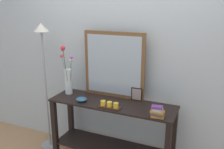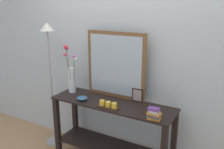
{
  "view_description": "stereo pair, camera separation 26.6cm",
  "coord_description": "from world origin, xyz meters",
  "px_view_note": "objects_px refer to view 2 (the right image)",
  "views": [
    {
      "loc": [
        1.03,
        -2.34,
        1.89
      ],
      "look_at": [
        0.0,
        0.0,
        1.14
      ],
      "focal_mm": 39.65,
      "sensor_mm": 36.0,
      "label": 1
    },
    {
      "loc": [
        1.26,
        -2.22,
        1.89
      ],
      "look_at": [
        0.0,
        0.0,
        1.14
      ],
      "focal_mm": 39.65,
      "sensor_mm": 36.0,
      "label": 2
    }
  ],
  "objects_px": {
    "decorative_bowl": "(82,98)",
    "candle_tray": "(108,105)",
    "mirror_leaning": "(116,65)",
    "floor_lamp": "(50,65)",
    "book_stack": "(154,114)",
    "console_table": "(112,127)",
    "picture_frame_small": "(137,95)",
    "tall_vase_left": "(71,76)"
  },
  "relations": [
    {
      "from": "book_stack",
      "to": "floor_lamp",
      "type": "relative_size",
      "value": 0.08
    },
    {
      "from": "mirror_leaning",
      "to": "candle_tray",
      "type": "distance_m",
      "value": 0.49
    },
    {
      "from": "mirror_leaning",
      "to": "picture_frame_small",
      "type": "bearing_deg",
      "value": -2.92
    },
    {
      "from": "picture_frame_small",
      "to": "book_stack",
      "type": "relative_size",
      "value": 1.11
    },
    {
      "from": "console_table",
      "to": "picture_frame_small",
      "type": "bearing_deg",
      "value": 35.95
    },
    {
      "from": "console_table",
      "to": "candle_tray",
      "type": "relative_size",
      "value": 5.84
    },
    {
      "from": "candle_tray",
      "to": "floor_lamp",
      "type": "relative_size",
      "value": 0.15
    },
    {
      "from": "tall_vase_left",
      "to": "candle_tray",
      "type": "relative_size",
      "value": 2.5
    },
    {
      "from": "book_stack",
      "to": "floor_lamp",
      "type": "bearing_deg",
      "value": 172.44
    },
    {
      "from": "console_table",
      "to": "picture_frame_small",
      "type": "height_order",
      "value": "picture_frame_small"
    },
    {
      "from": "picture_frame_small",
      "to": "floor_lamp",
      "type": "xyz_separation_m",
      "value": [
        -1.18,
        -0.12,
        0.23
      ]
    },
    {
      "from": "tall_vase_left",
      "to": "floor_lamp",
      "type": "bearing_deg",
      "value": 180.0
    },
    {
      "from": "console_table",
      "to": "tall_vase_left",
      "type": "relative_size",
      "value": 2.34
    },
    {
      "from": "decorative_bowl",
      "to": "candle_tray",
      "type": "bearing_deg",
      "value": -4.64
    },
    {
      "from": "floor_lamp",
      "to": "console_table",
      "type": "bearing_deg",
      "value": -2.8
    },
    {
      "from": "console_table",
      "to": "book_stack",
      "type": "distance_m",
      "value": 0.67
    },
    {
      "from": "mirror_leaning",
      "to": "floor_lamp",
      "type": "distance_m",
      "value": 0.9
    },
    {
      "from": "console_table",
      "to": "decorative_bowl",
      "type": "bearing_deg",
      "value": -161.96
    },
    {
      "from": "mirror_leaning",
      "to": "floor_lamp",
      "type": "bearing_deg",
      "value": -171.22
    },
    {
      "from": "console_table",
      "to": "picture_frame_small",
      "type": "relative_size",
      "value": 9.36
    },
    {
      "from": "tall_vase_left",
      "to": "book_stack",
      "type": "relative_size",
      "value": 4.44
    },
    {
      "from": "mirror_leaning",
      "to": "candle_tray",
      "type": "height_order",
      "value": "mirror_leaning"
    },
    {
      "from": "tall_vase_left",
      "to": "candle_tray",
      "type": "xyz_separation_m",
      "value": [
        0.63,
        -0.18,
        -0.19
      ]
    },
    {
      "from": "candle_tray",
      "to": "picture_frame_small",
      "type": "distance_m",
      "value": 0.37
    },
    {
      "from": "console_table",
      "to": "picture_frame_small",
      "type": "xyz_separation_m",
      "value": [
        0.23,
        0.17,
        0.38
      ]
    },
    {
      "from": "tall_vase_left",
      "to": "decorative_bowl",
      "type": "xyz_separation_m",
      "value": [
        0.27,
        -0.15,
        -0.19
      ]
    },
    {
      "from": "book_stack",
      "to": "tall_vase_left",
      "type": "bearing_deg",
      "value": 170.2
    },
    {
      "from": "mirror_leaning",
      "to": "decorative_bowl",
      "type": "xyz_separation_m",
      "value": [
        -0.27,
        -0.29,
        -0.36
      ]
    },
    {
      "from": "decorative_bowl",
      "to": "floor_lamp",
      "type": "xyz_separation_m",
      "value": [
        -0.61,
        0.15,
        0.28
      ]
    },
    {
      "from": "floor_lamp",
      "to": "decorative_bowl",
      "type": "bearing_deg",
      "value": -14.02
    },
    {
      "from": "candle_tray",
      "to": "decorative_bowl",
      "type": "relative_size",
      "value": 2.03
    },
    {
      "from": "console_table",
      "to": "candle_tray",
      "type": "height_order",
      "value": "candle_tray"
    },
    {
      "from": "mirror_leaning",
      "to": "console_table",
      "type": "bearing_deg",
      "value": -72.63
    },
    {
      "from": "decorative_bowl",
      "to": "tall_vase_left",
      "type": "bearing_deg",
      "value": 150.28
    },
    {
      "from": "picture_frame_small",
      "to": "floor_lamp",
      "type": "bearing_deg",
      "value": -174.07
    },
    {
      "from": "tall_vase_left",
      "to": "candle_tray",
      "type": "height_order",
      "value": "tall_vase_left"
    },
    {
      "from": "picture_frame_small",
      "to": "floor_lamp",
      "type": "distance_m",
      "value": 1.2
    },
    {
      "from": "book_stack",
      "to": "candle_tray",
      "type": "bearing_deg",
      "value": 178.27
    },
    {
      "from": "decorative_bowl",
      "to": "book_stack",
      "type": "distance_m",
      "value": 0.88
    },
    {
      "from": "console_table",
      "to": "candle_tray",
      "type": "xyz_separation_m",
      "value": [
        0.03,
        -0.14,
        0.33
      ]
    },
    {
      "from": "candle_tray",
      "to": "book_stack",
      "type": "height_order",
      "value": "book_stack"
    },
    {
      "from": "mirror_leaning",
      "to": "tall_vase_left",
      "type": "height_order",
      "value": "mirror_leaning"
    }
  ]
}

